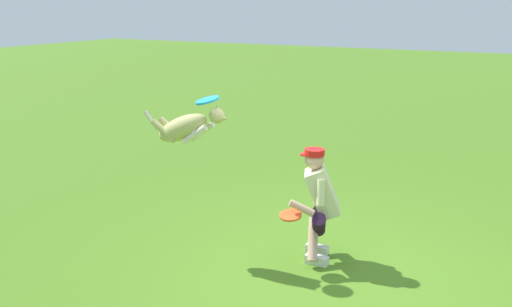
# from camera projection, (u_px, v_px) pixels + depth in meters

# --- Properties ---
(ground_plane) EXTENTS (60.00, 60.00, 0.00)m
(ground_plane) POSITION_uv_depth(u_px,v_px,m) (326.00, 274.00, 6.02)
(ground_plane) COLOR #46711D
(person) EXTENTS (0.52, 0.69, 1.29)m
(person) POSITION_uv_depth(u_px,v_px,m) (319.00, 201.00, 6.20)
(person) COLOR silver
(person) RESTS_ON ground_plane
(dog) EXTENTS (1.09, 0.29, 0.54)m
(dog) POSITION_uv_depth(u_px,v_px,m) (187.00, 127.00, 6.18)
(dog) COLOR tan
(frisbee_flying) EXTENTS (0.37, 0.37, 0.10)m
(frisbee_flying) POSITION_uv_depth(u_px,v_px,m) (207.00, 100.00, 5.99)
(frisbee_flying) COLOR #1E95E1
(frisbee_held) EXTENTS (0.34, 0.34, 0.08)m
(frisbee_held) POSITION_uv_depth(u_px,v_px,m) (290.00, 215.00, 6.03)
(frisbee_held) COLOR #F65223
(frisbee_held) RESTS_ON person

